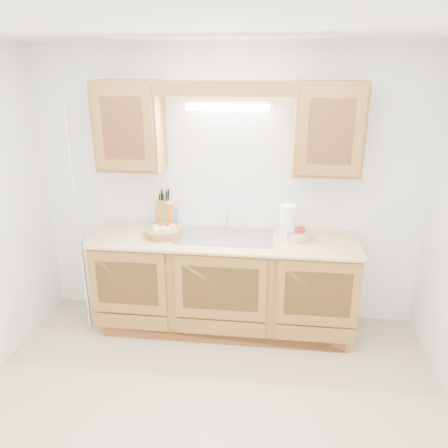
# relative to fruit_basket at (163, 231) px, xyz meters

# --- Properties ---
(room) EXTENTS (3.52, 3.50, 2.50)m
(room) POSITION_rel_fruit_basket_xyz_m (0.54, -1.17, 0.31)
(room) COLOR tan
(room) RESTS_ON ground
(base_cabinets) EXTENTS (2.20, 0.60, 0.86)m
(base_cabinets) POSITION_rel_fruit_basket_xyz_m (0.54, 0.03, -0.50)
(base_cabinets) COLOR olive
(base_cabinets) RESTS_ON ground
(countertop) EXTENTS (2.30, 0.63, 0.04)m
(countertop) POSITION_rel_fruit_basket_xyz_m (0.54, 0.02, -0.06)
(countertop) COLOR tan
(countertop) RESTS_ON base_cabinets
(upper_cabinet_left) EXTENTS (0.55, 0.33, 0.75)m
(upper_cabinet_left) POSITION_rel_fruit_basket_xyz_m (-0.29, 0.17, 0.88)
(upper_cabinet_left) COLOR olive
(upper_cabinet_left) RESTS_ON room
(upper_cabinet_right) EXTENTS (0.55, 0.33, 0.75)m
(upper_cabinet_right) POSITION_rel_fruit_basket_xyz_m (1.37, 0.17, 0.88)
(upper_cabinet_right) COLOR olive
(upper_cabinet_right) RESTS_ON room
(valance) EXTENTS (2.20, 0.05, 0.12)m
(valance) POSITION_rel_fruit_basket_xyz_m (0.54, 0.02, 1.20)
(valance) COLOR olive
(valance) RESTS_ON room
(fluorescent_fixture) EXTENTS (0.76, 0.08, 0.08)m
(fluorescent_fixture) POSITION_rel_fruit_basket_xyz_m (0.54, 0.25, 1.05)
(fluorescent_fixture) COLOR white
(fluorescent_fixture) RESTS_ON room
(sink) EXTENTS (0.84, 0.46, 0.36)m
(sink) POSITION_rel_fruit_basket_xyz_m (0.54, 0.04, -0.12)
(sink) COLOR #9E9EA3
(sink) RESTS_ON countertop
(wire_shelf_pole) EXTENTS (0.03, 0.03, 2.00)m
(wire_shelf_pole) POSITION_rel_fruit_basket_xyz_m (-0.66, -0.23, 0.06)
(wire_shelf_pole) COLOR silver
(wire_shelf_pole) RESTS_ON ground
(outlet_plate) EXTENTS (0.08, 0.01, 0.12)m
(outlet_plate) POSITION_rel_fruit_basket_xyz_m (1.49, 0.32, 0.21)
(outlet_plate) COLOR white
(outlet_plate) RESTS_ON room
(fruit_basket) EXTENTS (0.34, 0.34, 0.10)m
(fruit_basket) POSITION_rel_fruit_basket_xyz_m (0.00, 0.00, 0.00)
(fruit_basket) COLOR olive
(fruit_basket) RESTS_ON countertop
(knife_block) EXTENTS (0.13, 0.20, 0.35)m
(knife_block) POSITION_rel_fruit_basket_xyz_m (-0.05, 0.25, 0.08)
(knife_block) COLOR olive
(knife_block) RESTS_ON countertop
(orange_canister) EXTENTS (0.09, 0.09, 0.24)m
(orange_canister) POSITION_rel_fruit_basket_xyz_m (0.00, 0.23, 0.08)
(orange_canister) COLOR #E4550C
(orange_canister) RESTS_ON countertop
(soap_bottle) EXTENTS (0.12, 0.12, 0.21)m
(soap_bottle) POSITION_rel_fruit_basket_xyz_m (0.00, 0.27, 0.06)
(soap_bottle) COLOR blue
(soap_bottle) RESTS_ON countertop
(sponge) EXTENTS (0.11, 0.09, 0.02)m
(sponge) POSITION_rel_fruit_basket_xyz_m (1.14, 0.27, -0.04)
(sponge) COLOR #CC333F
(sponge) RESTS_ON countertop
(paper_towel) EXTENTS (0.18, 0.18, 0.36)m
(paper_towel) POSITION_rel_fruit_basket_xyz_m (1.08, 0.07, 0.11)
(paper_towel) COLOR silver
(paper_towel) RESTS_ON countertop
(apple_bowl) EXTENTS (0.28, 0.28, 0.12)m
(apple_bowl) POSITION_rel_fruit_basket_xyz_m (1.17, 0.06, 0.01)
(apple_bowl) COLOR silver
(apple_bowl) RESTS_ON countertop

